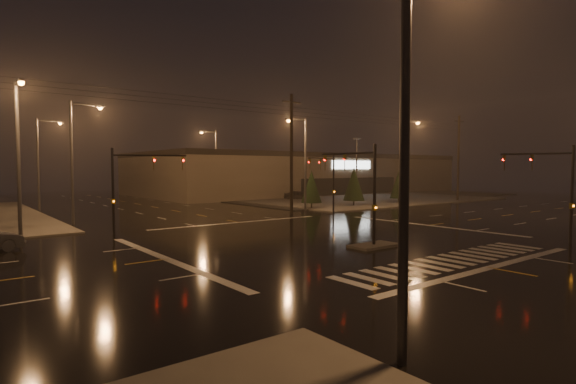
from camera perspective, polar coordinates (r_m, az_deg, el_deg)
name	(u,v)px	position (r m, az deg, el deg)	size (l,w,h in m)	color
ground	(327,238)	(29.64, 5.03, -5.89)	(140.00, 140.00, 0.00)	black
sidewalk_ne	(338,197)	(71.84, 6.37, -0.62)	(36.00, 36.00, 0.12)	#484540
median_island	(374,246)	(26.86, 10.87, -6.69)	(3.00, 1.60, 0.15)	#484540
crosswalk	(451,261)	(23.93, 19.97, -8.19)	(15.00, 2.60, 0.01)	beige
stop_bar_near	(490,268)	(22.94, 24.24, -8.75)	(16.00, 0.50, 0.01)	beige
stop_bar_far	(239,222)	(38.37, -6.22, -3.85)	(16.00, 0.50, 0.01)	beige
parking_lot	(369,196)	(74.05, 10.23, -0.56)	(50.00, 24.00, 0.08)	black
retail_building	(299,172)	(86.99, 1.41, 2.52)	(60.20, 28.30, 7.20)	#685B4A
signal_mast_median	(363,182)	(27.12, 9.47, 1.22)	(0.25, 4.59, 6.00)	black
signal_mast_ne	(329,177)	(43.18, 5.18, 1.95)	(4.84, 1.86, 6.00)	black
signal_mast_nw	(129,180)	(33.30, -19.53, 1.48)	(4.84, 1.86, 6.00)	black
signal_mast_se	(557,182)	(32.33, 30.97, 1.04)	(1.55, 3.87, 6.00)	black
streetlight_0	(414,115)	(10.93, 15.66, 9.35)	(2.77, 0.32, 10.00)	#38383A
streetlight_1	(76,153)	(40.46, -25.36, 4.45)	(2.77, 0.32, 10.00)	#38383A
streetlight_2	(41,157)	(56.19, -28.87, 3.88)	(2.77, 0.32, 10.00)	#38383A
streetlight_3	(303,157)	(48.71, 1.94, 4.45)	(2.77, 0.32, 10.00)	#38383A
streetlight_4	(214,160)	(65.36, -9.35, 4.04)	(2.77, 0.32, 10.00)	#38383A
streetlight_5	(19,149)	(32.93, -31.02, 4.71)	(0.32, 2.77, 10.00)	#38383A
streetlight_6	(403,158)	(53.14, 14.36, 4.23)	(0.32, 2.77, 10.00)	#38383A
utility_pole_1	(291,153)	(45.17, 0.44, 4.98)	(2.20, 0.32, 12.00)	black
utility_pole_2	(458,157)	(67.92, 20.82, 4.12)	(2.20, 0.32, 12.00)	black
conifer_0	(311,187)	(50.96, 3.00, 0.70)	(2.34, 2.34, 4.36)	black
conifer_1	(354,184)	(54.83, 8.36, 1.03)	(2.59, 2.59, 4.74)	black
conifer_2	(399,184)	(60.36, 13.88, 0.94)	(2.30, 2.30, 4.30)	black
car_parked	(297,195)	(65.66, 1.21, -0.41)	(1.58, 3.94, 1.34)	black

